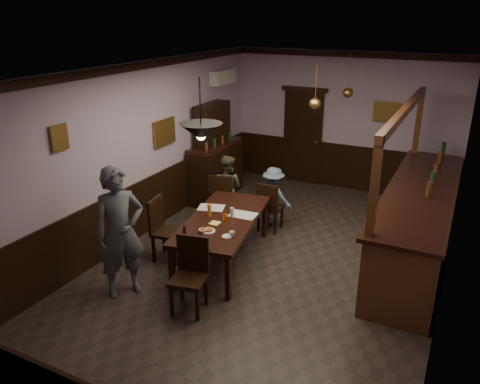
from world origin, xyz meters
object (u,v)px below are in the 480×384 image
Objects in this scene: dining_table at (223,222)px; chair_far_left at (222,198)px; person_seated_right at (273,197)px; coffee_cup at (232,234)px; chair_near at (191,271)px; chair_side at (163,226)px; soda_can at (225,217)px; bar_counter at (418,221)px; chair_far_right at (269,205)px; sideboard at (215,161)px; pendant_brass_far at (348,93)px; pendant_brass_mid at (315,104)px; person_standing at (120,232)px; pendant_iron at (201,132)px; person_seated_left at (227,188)px.

chair_far_left reaches higher than dining_table.
person_seated_right is 14.10× the size of coffee_cup.
chair_side is at bearing 127.66° from chair_near.
soda_can is 3.11m from bar_counter.
chair_side reaches higher than chair_far_left.
sideboard is (-1.71, 1.05, 0.30)m from chair_far_right.
chair_far_left is (-0.65, 1.17, -0.13)m from dining_table.
chair_side is 2.23m from person_seated_right.
person_seated_right is 2.49m from pendant_brass_far.
sideboard is (-1.50, 2.38, 0.12)m from dining_table.
dining_table is at bearing -149.75° from bar_counter.
pendant_brass_mid is at bearing 65.48° from dining_table.
pendant_iron reaches higher than person_standing.
person_standing is 4.64m from bar_counter.
pendant_brass_mid is (0.39, 2.30, 1.50)m from coffee_cup.
pendant_iron is 0.99× the size of pendant_brass_far.
chair_near reaches higher than dining_table.
person_seated_left is 0.64× the size of sideboard.
dining_table is 0.17m from soda_can.
pendant_iron is at bearing -104.76° from pendant_brass_mid.
bar_counter is at bearing -14.79° from person_standing.
person_seated_left is at bearing -177.85° from bar_counter.
pendant_brass_far is (0.20, 1.39, 0.00)m from pendant_brass_mid.
dining_table is at bearing -114.52° from pendant_brass_mid.
person_seated_left is 2.28m from pendant_brass_mid.
chair_side is 0.92× the size of person_seated_right.
pendant_iron is at bearing 92.79° from person_seated_right.
dining_table is 19.49× the size of soda_can.
pendant_brass_far is (0.80, 1.85, 1.79)m from chair_far_right.
sideboard is (-1.58, 2.47, -0.00)m from soda_can.
pendant_iron reaches higher than dining_table.
pendant_brass_far is (1.84, 4.59, 1.36)m from person_standing.
dining_table is 2.89× the size of pendant_brass_far.
bar_counter is at bearing -176.76° from person_seated_right.
chair_far_left is at bearing -55.21° from sideboard.
pendant_iron is 2.66m from pendant_brass_mid.
chair_far_left is at bearing 31.19° from person_seated_right.
person_seated_right is at bearing 83.63° from dining_table.
bar_counter is (3.53, 2.99, -0.32)m from person_standing.
person_standing is (-0.82, -1.41, 0.25)m from dining_table.
sideboard is at bearing -51.01° from person_seated_left.
chair_far_left is at bearing -173.11° from bar_counter.
dining_table is 1.81m from pendant_iron.
person_seated_right reaches higher than chair_side.
person_standing reaches higher than chair_far_left.
bar_counter reaches higher than chair_near.
pendant_iron is (0.79, -1.96, 1.76)m from chair_far_left.
chair_far_left is 1.26× the size of pendant_iron.
person_seated_right is at bearing -171.38° from person_seated_left.
pendant_iron reaches higher than person_seated_left.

